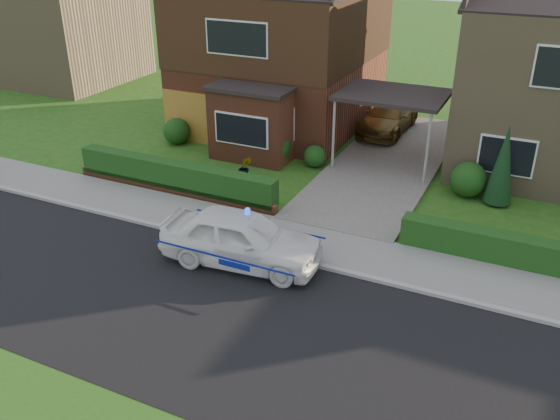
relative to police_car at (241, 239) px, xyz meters
The scene contains 22 objects.
ground 2.98m from the police_car, 56.42° to the right, with size 120.00×120.00×0.00m, color #1B5416.
road 2.98m from the police_car, 56.42° to the right, with size 60.00×6.00×0.02m, color black.
kerb 1.85m from the police_car, 22.20° to the left, with size 60.00×0.16×0.12m, color #9E9993.
sidewalk 2.43m from the police_car, 46.86° to the left, with size 60.00×2.00×0.10m, color slate.
driveway 8.77m from the police_car, 79.51° to the left, with size 3.80×12.00×0.12m, color #666059.
house_left 12.62m from the police_car, 110.01° to the left, with size 7.50×9.53×7.25m.
carport_link 8.91m from the police_car, 79.45° to the left, with size 3.80×3.00×2.77m.
garage_door 10.08m from the police_car, 131.36° to the left, with size 2.20×0.10×2.10m, color #915D1F.
dwarf_wall 5.14m from the police_car, 145.42° to the left, with size 7.70×0.25×0.36m, color brown.
hedge_left 5.25m from the police_car, 144.06° to the left, with size 7.50×0.55×0.90m, color #173E13.
hedge_right 8.00m from the police_car, 21.75° to the left, with size 7.50×0.55×0.80m, color #173E13.
shrub_left_far 9.91m from the police_car, 134.21° to the left, with size 1.08×1.08×1.08m, color #173E13.
shrub_left_mid 7.31m from the police_car, 109.23° to the left, with size 1.32×1.32×1.32m, color #173E13.
shrub_left_near 7.25m from the police_car, 96.40° to the left, with size 0.84×0.84×0.84m, color #173E13.
shrub_right_near 8.49m from the police_car, 55.60° to the left, with size 1.20×1.20×1.20m, color #173E13.
conifer_a 8.95m from the police_car, 49.57° to the left, with size 0.90×0.90×2.60m, color black.
neighbour_left 22.96m from the police_car, 143.54° to the left, with size 6.50×7.00×5.20m, color #8E7A57.
police_car is the anchor object (origin of this frame).
driveway_car 12.11m from the police_car, 87.19° to the left, with size 1.77×4.34×1.26m, color brown.
potted_plant_a 6.84m from the police_car, 148.21° to the left, with size 0.45×0.30×0.85m, color gray.
potted_plant_b 5.69m from the police_car, 117.41° to the left, with size 0.47×0.38×0.85m, color gray.
potted_plant_c 5.93m from the police_car, 142.50° to the left, with size 0.44×0.44×0.78m, color gray.
Camera 1 is at (5.24, -9.65, 8.52)m, focal length 38.00 mm.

